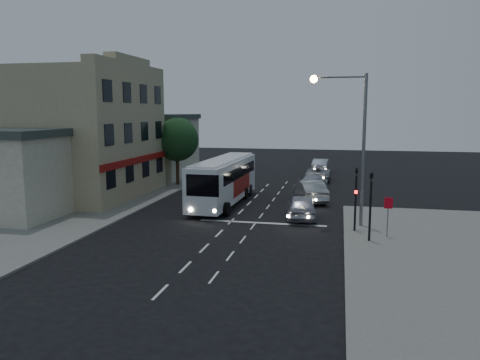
% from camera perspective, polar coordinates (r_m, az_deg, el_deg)
% --- Properties ---
extents(ground, '(120.00, 120.00, 0.00)m').
position_cam_1_polar(ground, '(27.94, -2.04, -6.00)').
color(ground, black).
extents(sidewalk_near, '(12.00, 24.00, 0.12)m').
position_cam_1_polar(sidewalk_near, '(24.13, 27.18, -9.14)').
color(sidewalk_near, slate).
rests_on(sidewalk_near, ground).
extents(sidewalk_far, '(12.00, 50.00, 0.12)m').
position_cam_1_polar(sidewalk_far, '(40.07, -17.47, -1.89)').
color(sidewalk_far, slate).
rests_on(sidewalk_far, ground).
extents(road_markings, '(8.00, 30.55, 0.01)m').
position_cam_1_polar(road_markings, '(30.82, 1.80, -4.62)').
color(road_markings, silver).
rests_on(road_markings, ground).
extents(tour_bus, '(2.69, 11.28, 3.44)m').
position_cam_1_polar(tour_bus, '(34.99, -1.99, 0.04)').
color(tour_bus, white).
rests_on(tour_bus, ground).
extents(car_suv, '(2.32, 4.78, 1.57)m').
position_cam_1_polar(car_suv, '(30.75, 7.49, -3.23)').
color(car_suv, '#ABABB8').
rests_on(car_suv, ground).
extents(car_sedan_a, '(3.16, 5.33, 1.66)m').
position_cam_1_polar(car_sedan_a, '(36.60, 8.51, -1.32)').
color(car_sedan_a, '#AFAFB2').
rests_on(car_sedan_a, ground).
extents(car_sedan_b, '(2.71, 4.95, 1.36)m').
position_cam_1_polar(car_sedan_b, '(41.99, 8.96, -0.29)').
color(car_sedan_b, '#ABAFBD').
rests_on(car_sedan_b, ground).
extents(car_sedan_c, '(2.40, 5.17, 1.44)m').
position_cam_1_polar(car_sedan_c, '(47.86, 9.52, 0.81)').
color(car_sedan_c, gray).
rests_on(car_sedan_c, ground).
extents(car_extra, '(1.94, 4.87, 1.57)m').
position_cam_1_polar(car_extra, '(54.09, 9.84, 1.74)').
color(car_extra, '#AFB7C7').
rests_on(car_extra, ground).
extents(traffic_signal_main, '(0.25, 0.35, 4.10)m').
position_cam_1_polar(traffic_signal_main, '(27.40, 13.95, -1.36)').
color(traffic_signal_main, black).
rests_on(traffic_signal_main, sidewalk_near).
extents(traffic_signal_side, '(0.18, 0.15, 4.10)m').
position_cam_1_polar(traffic_signal_side, '(25.49, 15.65, -2.14)').
color(traffic_signal_side, black).
rests_on(traffic_signal_side, sidewalk_near).
extents(regulatory_sign, '(0.45, 0.12, 2.20)m').
position_cam_1_polar(regulatory_sign, '(26.67, 17.61, -3.57)').
color(regulatory_sign, slate).
rests_on(regulatory_sign, sidewalk_near).
extents(streetlight, '(3.32, 0.44, 9.00)m').
position_cam_1_polar(streetlight, '(28.47, 13.58, 5.72)').
color(streetlight, slate).
rests_on(streetlight, sidewalk_near).
extents(main_building, '(10.12, 12.00, 11.00)m').
position_cam_1_polar(main_building, '(40.00, -18.99, 5.39)').
color(main_building, gray).
rests_on(main_building, sidewalk_far).
extents(low_building_south, '(7.40, 5.40, 5.70)m').
position_cam_1_polar(low_building_south, '(33.54, -27.09, 0.72)').
color(low_building_south, '#B1A78D').
rests_on(low_building_south, sidewalk_far).
extents(low_building_north, '(9.40, 9.40, 6.50)m').
position_cam_1_polar(low_building_north, '(50.56, -11.42, 4.20)').
color(low_building_north, '#B1A78D').
rests_on(low_building_north, sidewalk_far).
extents(street_tree, '(4.00, 4.00, 6.20)m').
position_cam_1_polar(street_tree, '(43.92, -7.69, 5.13)').
color(street_tree, black).
rests_on(street_tree, sidewalk_far).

